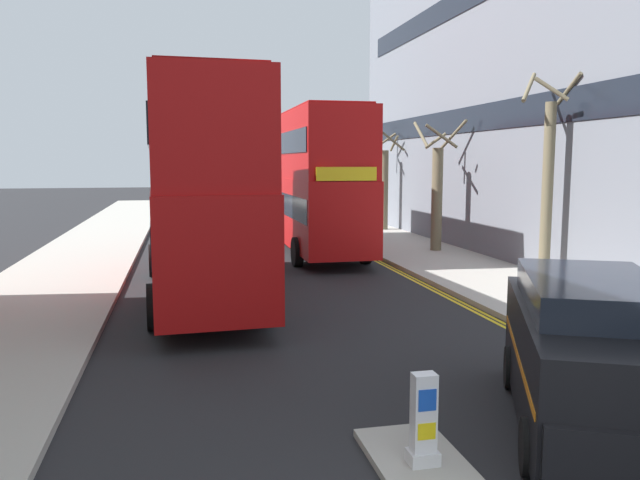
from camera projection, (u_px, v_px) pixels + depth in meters
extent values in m
cube|color=#ADA89E|center=(459.00, 267.00, 21.32)|extent=(4.00, 80.00, 0.14)
cube|color=#ADA89E|center=(55.00, 283.00, 18.53)|extent=(4.00, 80.00, 0.14)
cube|color=yellow|center=(423.00, 283.00, 18.94)|extent=(0.10, 56.00, 0.01)
cube|color=yellow|center=(418.00, 283.00, 18.91)|extent=(0.10, 56.00, 0.01)
cube|color=#ADA89E|center=(423.00, 467.00, 7.41)|extent=(1.10, 2.20, 0.10)
cube|color=silver|center=(423.00, 457.00, 7.39)|extent=(0.36, 0.28, 0.16)
cube|color=white|center=(424.00, 412.00, 7.32)|extent=(0.28, 0.20, 0.95)
cube|color=blue|center=(427.00, 400.00, 7.20)|extent=(0.22, 0.01, 0.26)
cube|color=yellow|center=(427.00, 432.00, 7.25)|extent=(0.22, 0.01, 0.20)
cube|color=#B20F0F|center=(200.00, 233.00, 16.94)|extent=(2.96, 10.90, 2.60)
cube|color=#B20F0F|center=(197.00, 139.00, 16.62)|extent=(2.90, 10.68, 2.50)
cube|color=black|center=(199.00, 222.00, 16.90)|extent=(2.97, 10.47, 0.84)
cube|color=black|center=(197.00, 135.00, 16.60)|extent=(2.95, 10.25, 0.80)
cube|color=yellow|center=(188.00, 173.00, 21.90)|extent=(2.00, 0.14, 0.44)
cube|color=maroon|center=(196.00, 89.00, 16.45)|extent=(2.66, 9.81, 0.10)
cylinder|color=black|center=(154.00, 260.00, 19.98)|extent=(0.34, 1.05, 1.04)
cylinder|color=black|center=(232.00, 257.00, 20.62)|extent=(0.34, 1.05, 1.04)
cylinder|color=black|center=(154.00, 307.00, 13.56)|extent=(0.34, 1.05, 1.04)
cylinder|color=black|center=(267.00, 301.00, 14.20)|extent=(0.34, 1.05, 1.04)
cube|color=#B20F0F|center=(312.00, 210.00, 25.26)|extent=(2.50, 10.80, 2.60)
cube|color=#B20F0F|center=(312.00, 146.00, 24.94)|extent=(2.45, 10.58, 2.50)
cube|color=black|center=(312.00, 202.00, 25.23)|extent=(2.53, 10.37, 0.84)
cube|color=black|center=(312.00, 144.00, 24.93)|extent=(2.52, 10.15, 0.80)
cube|color=yellow|center=(347.00, 174.00, 19.86)|extent=(2.00, 0.06, 0.44)
cube|color=maroon|center=(312.00, 114.00, 24.78)|extent=(2.25, 9.72, 0.10)
cylinder|color=black|center=(365.00, 250.00, 22.44)|extent=(0.30, 1.04, 1.04)
cylinder|color=black|center=(297.00, 252.00, 21.91)|extent=(0.30, 1.04, 1.04)
cylinder|color=black|center=(324.00, 230.00, 28.93)|extent=(0.30, 1.04, 1.04)
cylinder|color=black|center=(271.00, 231.00, 28.39)|extent=(0.30, 1.04, 1.04)
cube|color=black|center=(591.00, 364.00, 8.44)|extent=(3.73, 5.06, 1.50)
cube|color=black|center=(592.00, 304.00, 8.48)|extent=(2.85, 3.49, 0.76)
cube|color=black|center=(624.00, 443.00, 6.65)|extent=(2.13, 1.84, 0.67)
cube|color=orange|center=(591.00, 361.00, 8.43)|extent=(3.59, 4.73, 0.10)
cylinder|color=black|center=(531.00, 447.00, 7.30)|extent=(0.49, 0.71, 0.68)
cylinder|color=black|center=(632.00, 376.00, 9.72)|extent=(0.49, 0.71, 0.68)
cylinder|color=black|center=(512.00, 368.00, 10.12)|extent=(0.49, 0.71, 0.68)
cylinder|color=#2D2D38|center=(378.00, 228.00, 29.55)|extent=(0.22, 0.22, 0.85)
cube|color=#8C6647|center=(379.00, 213.00, 29.46)|extent=(0.34, 0.22, 0.56)
sphere|color=tan|center=(379.00, 205.00, 29.41)|extent=(0.20, 0.20, 0.20)
cylinder|color=#6B6047|center=(314.00, 172.00, 40.48)|extent=(0.29, 0.29, 5.69)
cylinder|color=#6B6047|center=(325.00, 120.00, 40.02)|extent=(0.53, 1.49, 1.11)
cylinder|color=#6B6047|center=(313.00, 123.00, 40.61)|extent=(1.13, 0.24, 0.83)
cylinder|color=#6B6047|center=(305.00, 122.00, 40.00)|extent=(0.20, 1.15, 0.85)
cylinder|color=#6B6047|center=(314.00, 123.00, 39.63)|extent=(0.98, 0.25, 0.73)
cylinder|color=#6B6047|center=(384.00, 190.00, 32.49)|extent=(0.41, 0.41, 4.13)
cylinder|color=#6B6047|center=(394.00, 143.00, 32.30)|extent=(0.13, 1.09, 0.81)
cylinder|color=#6B6047|center=(384.00, 142.00, 32.81)|extent=(1.32, 0.42, 0.98)
cylinder|color=#6B6047|center=(375.00, 143.00, 32.14)|extent=(0.26, 1.08, 0.80)
cylinder|color=#6B6047|center=(391.00, 140.00, 31.48)|extent=(1.53, 0.34, 1.12)
cylinder|color=#6B6047|center=(437.00, 199.00, 24.78)|extent=(0.44, 0.44, 4.09)
cylinder|color=#6B6047|center=(454.00, 135.00, 24.81)|extent=(0.52, 1.54, 1.14)
cylinder|color=#6B6047|center=(436.00, 141.00, 24.90)|extent=(0.88, 0.25, 0.66)
cylinder|color=#6B6047|center=(421.00, 135.00, 24.31)|extent=(0.13, 1.49, 1.09)
cylinder|color=#6B6047|center=(442.00, 136.00, 23.86)|extent=(1.29, 0.38, 0.95)
cylinder|color=#6B6047|center=(547.00, 192.00, 18.46)|extent=(0.33, 0.33, 5.27)
cylinder|color=#6B6047|center=(569.00, 89.00, 18.19)|extent=(0.14, 1.15, 0.86)
cylinder|color=#6B6047|center=(529.00, 87.00, 18.40)|extent=(1.02, 1.07, 1.00)
cylinder|color=#6B6047|center=(552.00, 89.00, 17.66)|extent=(0.88, 0.64, 0.74)
cube|color=slate|center=(589.00, 78.00, 25.12)|extent=(10.00, 28.00, 14.07)
cube|color=black|center=(473.00, 119.00, 24.25)|extent=(0.04, 24.64, 1.00)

